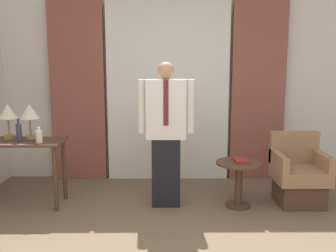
% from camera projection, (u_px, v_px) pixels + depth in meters
% --- Properties ---
extents(wall_back, '(10.00, 0.06, 2.70)m').
position_uv_depth(wall_back, '(168.00, 87.00, 5.48)').
color(wall_back, silver).
rests_on(wall_back, ground_plane).
extents(curtain_sheer_center, '(1.74, 0.06, 2.58)m').
position_uv_depth(curtain_sheer_center, '(168.00, 91.00, 5.36)').
color(curtain_sheer_center, white).
rests_on(curtain_sheer_center, ground_plane).
extents(curtain_drape_left, '(0.77, 0.06, 2.58)m').
position_uv_depth(curtain_drape_left, '(78.00, 92.00, 5.35)').
color(curtain_drape_left, brown).
rests_on(curtain_drape_left, ground_plane).
extents(curtain_drape_right, '(0.77, 0.06, 2.58)m').
position_uv_depth(curtain_drape_right, '(258.00, 91.00, 5.37)').
color(curtain_drape_right, brown).
rests_on(curtain_drape_right, ground_plane).
extents(desk, '(1.10, 0.51, 0.79)m').
position_uv_depth(desk, '(17.00, 152.00, 4.42)').
color(desk, '#4C3323').
rests_on(desk, ground_plane).
extents(table_lamp_left, '(0.23, 0.23, 0.42)m').
position_uv_depth(table_lamp_left, '(8.00, 113.00, 4.46)').
color(table_lamp_left, '#9E7F47').
rests_on(table_lamp_left, desk).
extents(table_lamp_right, '(0.23, 0.23, 0.42)m').
position_uv_depth(table_lamp_right, '(29.00, 113.00, 4.46)').
color(table_lamp_right, '#9E7F47').
rests_on(table_lamp_right, desk).
extents(bottle_near_edge, '(0.06, 0.06, 0.27)m').
position_uv_depth(bottle_near_edge, '(19.00, 132.00, 4.32)').
color(bottle_near_edge, '#2D3851').
rests_on(bottle_near_edge, desk).
extents(bottle_by_lamp, '(0.08, 0.08, 0.18)m').
position_uv_depth(bottle_by_lamp, '(39.00, 136.00, 4.27)').
color(bottle_by_lamp, silver).
rests_on(bottle_by_lamp, desk).
extents(person, '(0.66, 0.22, 1.71)m').
position_uv_depth(person, '(166.00, 130.00, 4.36)').
color(person, black).
rests_on(person, ground_plane).
extents(armchair, '(0.60, 0.59, 0.85)m').
position_uv_depth(armchair, '(298.00, 177.00, 4.54)').
color(armchair, '#4C3323').
rests_on(armchair, ground_plane).
extents(side_table, '(0.54, 0.54, 0.55)m').
position_uv_depth(side_table, '(239.00, 176.00, 4.42)').
color(side_table, '#4C3323').
rests_on(side_table, ground_plane).
extents(book, '(0.16, 0.23, 0.03)m').
position_uv_depth(book, '(241.00, 160.00, 4.40)').
color(book, maroon).
rests_on(book, side_table).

